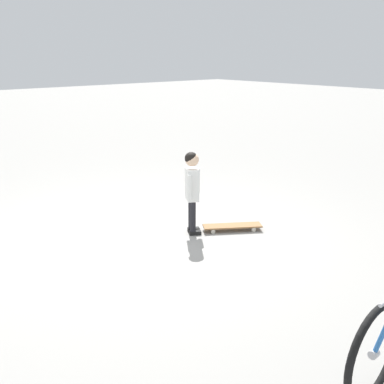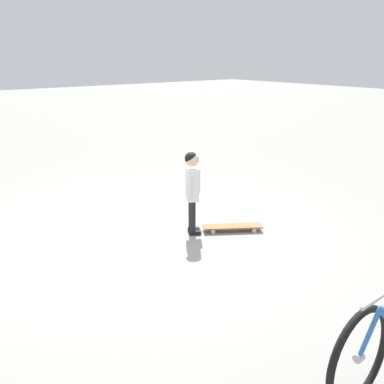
# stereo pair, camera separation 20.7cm
# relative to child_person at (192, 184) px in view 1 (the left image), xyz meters

# --- Properties ---
(ground_plane) EXTENTS (50.00, 50.00, 0.00)m
(ground_plane) POSITION_rel_child_person_xyz_m (0.51, -0.27, -0.66)
(ground_plane) COLOR gray
(child_person) EXTENTS (0.35, 0.28, 1.06)m
(child_person) POSITION_rel_child_person_xyz_m (0.00, 0.00, 0.00)
(child_person) COLOR black
(child_person) RESTS_ON ground
(skateboard) EXTENTS (0.74, 0.58, 0.07)m
(skateboard) POSITION_rel_child_person_xyz_m (-0.46, 0.27, -0.60)
(skateboard) COLOR olive
(skateboard) RESTS_ON ground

